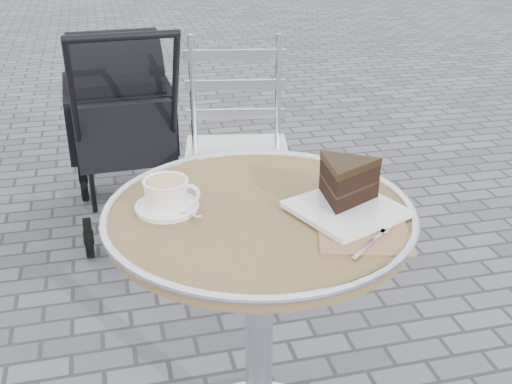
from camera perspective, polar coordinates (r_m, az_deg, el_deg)
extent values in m
cylinder|color=silver|center=(1.67, 0.27, -12.91)|extent=(0.07, 0.07, 0.67)
cylinder|color=#A48059|center=(1.47, 0.30, -2.20)|extent=(0.70, 0.70, 0.03)
torus|color=silver|center=(1.47, 0.30, -1.68)|extent=(0.72, 0.72, 0.02)
cylinder|color=white|center=(1.48, -7.91, -1.39)|extent=(0.14, 0.14, 0.01)
cylinder|color=white|center=(1.47, -8.00, -0.12)|extent=(0.12, 0.12, 0.06)
torus|color=white|center=(1.46, -5.93, -0.15)|extent=(0.05, 0.02, 0.05)
cylinder|color=beige|center=(1.45, -8.07, 0.88)|extent=(0.09, 0.09, 0.01)
cube|color=#926A50|center=(1.39, 9.53, -3.52)|extent=(0.24, 0.24, 0.00)
cube|color=white|center=(1.46, 8.02, -1.59)|extent=(0.28, 0.28, 0.01)
cylinder|color=silver|center=(2.44, -5.54, -3.40)|extent=(0.02, 0.02, 0.45)
cylinder|color=silver|center=(2.44, 2.45, -3.23)|extent=(0.02, 0.02, 0.45)
cylinder|color=silver|center=(2.74, -5.26, 0.04)|extent=(0.02, 0.02, 0.45)
cylinder|color=silver|center=(2.74, 1.84, 0.19)|extent=(0.02, 0.02, 0.45)
cube|color=silver|center=(2.48, -1.69, 3.31)|extent=(0.47, 0.47, 0.02)
cube|color=black|center=(2.86, -11.78, 5.53)|extent=(0.41, 0.63, 0.37)
cylinder|color=black|center=(2.24, -11.82, 13.37)|extent=(0.39, 0.04, 0.03)
cylinder|color=black|center=(2.75, -14.66, -3.95)|extent=(0.04, 0.17, 0.17)
cylinder|color=black|center=(2.77, -6.62, -2.98)|extent=(0.04, 0.17, 0.17)
cylinder|color=black|center=(3.23, -15.14, 1.50)|extent=(0.04, 0.26, 0.26)
cylinder|color=black|center=(3.25, -8.29, 2.29)|extent=(0.04, 0.26, 0.26)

